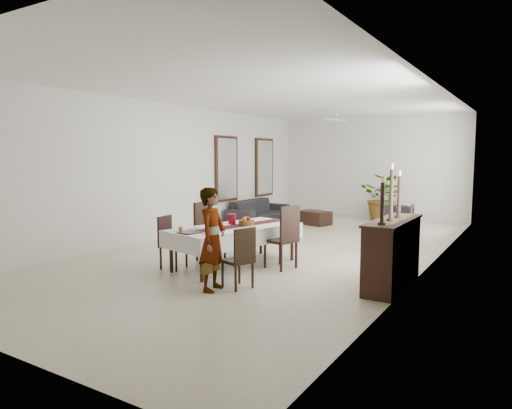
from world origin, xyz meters
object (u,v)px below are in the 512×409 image
object	(u,v)px
dining_table_top	(235,228)
woman	(212,239)
sofa	(259,211)
red_pitcher	(232,219)
sideboard_body	(392,254)

from	to	relation	value
dining_table_top	woman	bearing A→B (deg)	-54.60
dining_table_top	woman	distance (m)	1.50
sofa	dining_table_top	bearing A→B (deg)	-152.56
dining_table_top	red_pitcher	xyz separation A→B (m)	(-0.19, 0.19, 0.13)
sofa	red_pitcher	bearing A→B (deg)	-153.52
sideboard_body	sofa	world-z (taller)	sideboard_body
woman	dining_table_top	bearing A→B (deg)	10.55
sideboard_body	red_pitcher	bearing A→B (deg)	179.41
woman	sideboard_body	size ratio (longest dim) A/B	0.92
red_pitcher	sideboard_body	xyz separation A→B (m)	(2.93, -0.03, -0.32)
dining_table_top	sofa	size ratio (longest dim) A/B	0.98
sofa	woman	bearing A→B (deg)	-153.67
red_pitcher	sideboard_body	bearing A→B (deg)	-0.59
red_pitcher	woman	xyz separation A→B (m)	(0.75, -1.59, -0.06)
red_pitcher	woman	bearing A→B (deg)	-64.66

